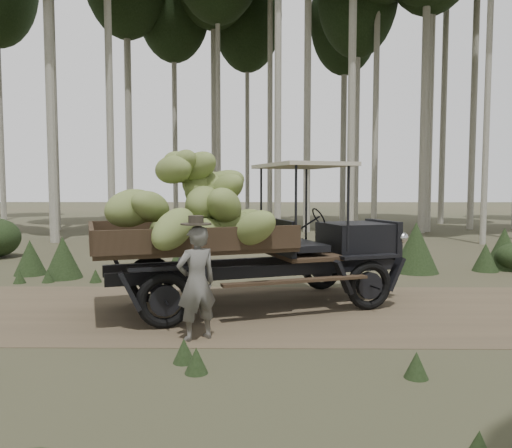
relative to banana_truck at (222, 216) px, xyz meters
name	(u,v)px	position (x,y,z in m)	size (l,w,h in m)	color
ground	(294,311)	(1.23, -0.09, -1.61)	(120.00, 120.00, 0.00)	#473D2B
dirt_track	(294,311)	(1.23, -0.09, -1.61)	(70.00, 4.00, 0.01)	brown
banana_truck	(222,216)	(0.00, 0.00, 0.00)	(5.77, 3.75, 2.83)	black
farmer	(196,281)	(-0.23, -1.70, -0.80)	(0.69, 0.63, 1.73)	#5C5A54
undergrowth	(170,281)	(-0.88, -0.16, -1.08)	(23.91, 22.01, 1.37)	#233319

